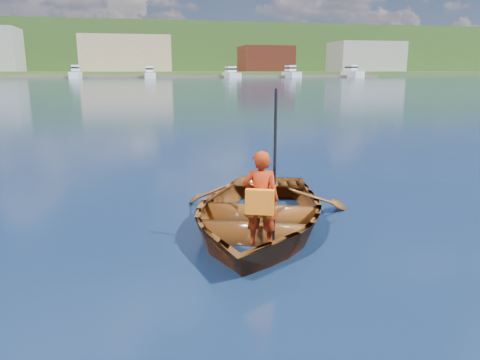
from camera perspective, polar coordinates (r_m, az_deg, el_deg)
name	(u,v)px	position (r m, az deg, el deg)	size (l,w,h in m)	color
ground	(315,222)	(7.14, 9.07, -5.12)	(600.00, 600.00, 0.00)	#13243C
rowboat	(257,213)	(6.69, 2.11, -3.99)	(3.96, 4.58, 0.80)	brown
child_paddler	(261,199)	(5.69, 2.58, -2.33)	(0.51, 0.43, 1.92)	#B1290C
shoreline	(138,54)	(243.05, -12.28, 14.79)	(400.00, 140.00, 22.00)	#305122
dock	(139,77)	(154.31, -12.24, 12.20)	(160.04, 9.64, 0.80)	brown
waterfront_buildings	(118,54)	(171.46, -14.69, 14.60)	(202.00, 16.00, 14.00)	maroon
marina_yachts	(154,74)	(149.72, -10.43, 12.64)	(139.25, 13.39, 4.42)	white
hillside_trees	(179,40)	(237.85, -7.42, 16.54)	(272.04, 88.55, 26.81)	#382314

